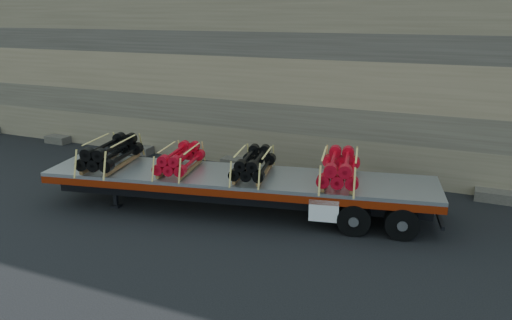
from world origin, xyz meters
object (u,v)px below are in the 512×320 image
(bundle_midfront, at_px, (180,160))
(bundle_front, at_px, (111,153))
(bundle_rear, at_px, (340,169))
(trailer, at_px, (237,193))
(bundle_midrear, at_px, (253,164))

(bundle_midfront, bearing_deg, bundle_front, -180.00)
(bundle_front, height_order, bundle_rear, bundle_front)
(bundle_front, distance_m, bundle_rear, 7.73)
(trailer, bearing_deg, bundle_rear, 0.00)
(bundle_midfront, xyz_separation_m, bundle_rear, (5.14, 1.04, 0.05))
(bundle_front, relative_size, bundle_midfront, 1.16)
(trailer, height_order, bundle_midrear, bundle_midrear)
(bundle_front, distance_m, bundle_midrear, 4.99)
(trailer, distance_m, bundle_midrear, 1.16)
(bundle_midfront, xyz_separation_m, bundle_midrear, (2.45, 0.50, 0.01))
(bundle_midrear, bearing_deg, bundle_rear, 0.00)
(trailer, height_order, bundle_midfront, bundle_midfront)
(bundle_midfront, bearing_deg, bundle_rear, 0.00)
(trailer, xyz_separation_m, bundle_midfront, (-1.92, -0.39, 1.02))
(bundle_midfront, distance_m, bundle_midrear, 2.50)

